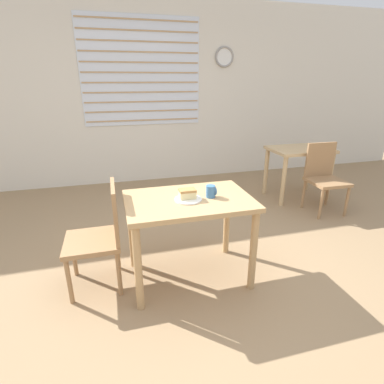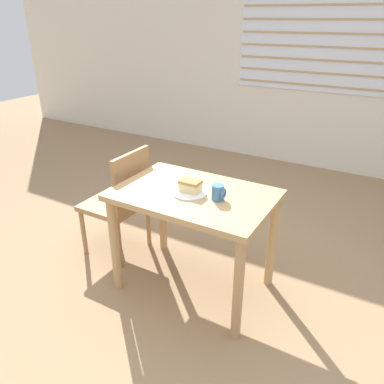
# 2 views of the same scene
# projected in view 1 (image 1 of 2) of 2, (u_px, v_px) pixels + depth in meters

# --- Properties ---
(ground_plane) EXTENTS (14.00, 14.00, 0.00)m
(ground_plane) POSITION_uv_depth(u_px,v_px,m) (199.00, 288.00, 2.51)
(ground_plane) COLOR #997A56
(wall_back) EXTENTS (10.00, 0.10, 2.80)m
(wall_back) POSITION_uv_depth(u_px,v_px,m) (146.00, 95.00, 4.75)
(wall_back) COLOR silver
(wall_back) RESTS_ON ground_plane
(dining_table_near) EXTENTS (1.02, 0.68, 0.74)m
(dining_table_near) POSITION_uv_depth(u_px,v_px,m) (189.00, 212.00, 2.45)
(dining_table_near) COLOR tan
(dining_table_near) RESTS_ON ground_plane
(dining_table_far) EXTENTS (0.83, 0.59, 0.73)m
(dining_table_far) POSITION_uv_depth(u_px,v_px,m) (299.00, 158.00, 4.25)
(dining_table_far) COLOR tan
(dining_table_far) RESTS_ON ground_plane
(chair_near_window) EXTENTS (0.43, 0.43, 0.88)m
(chair_near_window) POSITION_uv_depth(u_px,v_px,m) (101.00, 234.00, 2.41)
(chair_near_window) COLOR #9E754C
(chair_near_window) RESTS_ON ground_plane
(chair_far_corner) EXTENTS (0.44, 0.44, 0.88)m
(chair_far_corner) POSITION_uv_depth(u_px,v_px,m) (324.00, 176.00, 3.85)
(chair_far_corner) COLOR #9E754C
(chair_far_corner) RESTS_ON ground_plane
(plate) EXTENTS (0.22, 0.22, 0.01)m
(plate) POSITION_uv_depth(u_px,v_px,m) (188.00, 199.00, 2.37)
(plate) COLOR white
(plate) RESTS_ON dining_table_near
(cake_slice) EXTENTS (0.13, 0.09, 0.08)m
(cake_slice) POSITION_uv_depth(u_px,v_px,m) (187.00, 194.00, 2.37)
(cake_slice) COLOR beige
(cake_slice) RESTS_ON plate
(coffee_mug) EXTENTS (0.08, 0.08, 0.10)m
(coffee_mug) POSITION_uv_depth(u_px,v_px,m) (211.00, 191.00, 2.42)
(coffee_mug) COLOR teal
(coffee_mug) RESTS_ON dining_table_near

